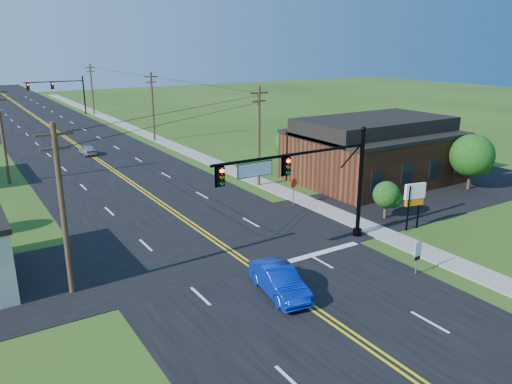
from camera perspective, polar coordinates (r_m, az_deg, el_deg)
ground at (r=24.09m, az=9.16°, el=-15.09°), size 260.00×260.00×0.00m
road_main at (r=67.75m, az=-19.89°, el=5.00°), size 16.00×220.00×0.04m
road_cross at (r=32.96m, az=-4.72°, el=-5.80°), size 70.00×10.00×0.04m
sidewalk at (r=61.56m, az=-8.20°, el=4.75°), size 2.00×160.00×0.08m
signal_mast_main at (r=30.47m, az=5.85°, el=1.67°), size 11.30×0.60×7.48m
signal_mast_far at (r=97.19m, az=-21.64°, el=10.80°), size 10.98×0.60×7.48m
brick_building at (r=48.48m, az=13.18°, el=4.05°), size 14.20×11.20×4.70m
utility_pole_left_a at (r=26.68m, az=-21.25°, el=-1.66°), size 1.80×0.28×9.00m
utility_pole_left_b at (r=50.91m, az=-27.01°, el=5.98°), size 1.80×0.28×9.00m
utility_pole_right_a at (r=44.73m, az=0.34°, el=6.55°), size 1.80×0.28×9.00m
utility_pole_right_b at (r=67.87m, az=-11.73°, el=9.69°), size 1.80×0.28×9.00m
utility_pole_right_c at (r=96.40m, az=-18.24°, el=11.19°), size 1.80×0.28×9.00m
tree_right_front at (r=47.80m, az=23.46°, el=3.84°), size 3.80×3.80×5.00m
tree_right_back at (r=51.81m, az=3.75°, el=5.53°), size 3.00×3.00×4.10m
shrub_corner at (r=38.01m, az=14.68°, el=-0.30°), size 2.00×2.00×2.86m
blue_car at (r=26.22m, az=2.68°, el=-10.18°), size 2.24×4.75×1.51m
distant_car at (r=61.62m, az=-18.73°, el=4.56°), size 1.56×3.48×1.16m
route_sign at (r=29.53m, az=18.00°, el=-6.58°), size 0.58×0.11×2.31m
stop_sign at (r=39.80m, az=4.32°, el=0.69°), size 0.79×0.30×2.31m
pylon_sign at (r=36.17m, az=17.67°, el=-0.45°), size 1.63×0.52×3.33m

